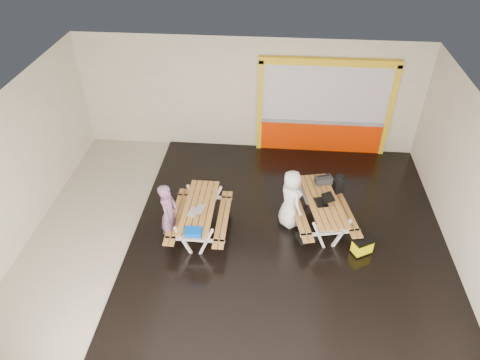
# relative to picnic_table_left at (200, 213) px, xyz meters

# --- Properties ---
(room) EXTENTS (10.02, 8.02, 3.52)m
(room) POSITION_rel_picnic_table_left_xyz_m (0.89, -0.04, 1.13)
(room) COLOR beige
(room) RESTS_ON ground
(deck) EXTENTS (7.50, 7.98, 0.05)m
(deck) POSITION_rel_picnic_table_left_xyz_m (2.14, -0.04, -0.59)
(deck) COLOR black
(deck) RESTS_ON room
(kiosk) EXTENTS (3.88, 0.16, 3.00)m
(kiosk) POSITION_rel_picnic_table_left_xyz_m (3.09, 3.89, 0.82)
(kiosk) COLOR #F53200
(kiosk) RESTS_ON room
(picnic_table_left) EXTENTS (1.39, 2.03, 0.81)m
(picnic_table_left) POSITION_rel_picnic_table_left_xyz_m (0.00, 0.00, 0.00)
(picnic_table_left) COLOR #BA7B33
(picnic_table_left) RESTS_ON deck
(picnic_table_right) EXTENTS (1.79, 2.31, 0.83)m
(picnic_table_right) POSITION_rel_picnic_table_left_xyz_m (2.92, 0.47, 0.01)
(picnic_table_right) COLOR #BA7B33
(picnic_table_right) RESTS_ON deck
(person_left) EXTENTS (0.44, 0.62, 1.62)m
(person_left) POSITION_rel_picnic_table_left_xyz_m (-0.64, -0.37, 0.23)
(person_left) COLOR slate
(person_left) RESTS_ON deck
(person_right) EXTENTS (0.80, 0.90, 1.55)m
(person_right) POSITION_rel_picnic_table_left_xyz_m (2.14, 0.41, 0.24)
(person_right) COLOR white
(person_right) RESTS_ON deck
(laptop_left) EXTENTS (0.41, 0.38, 0.16)m
(laptop_left) POSITION_rel_picnic_table_left_xyz_m (-0.04, -0.22, 0.24)
(laptop_left) COLOR silver
(laptop_left) RESTS_ON picnic_table_left
(laptop_right) EXTENTS (0.49, 0.46, 0.18)m
(laptop_right) POSITION_rel_picnic_table_left_xyz_m (2.92, 0.39, 0.26)
(laptop_right) COLOR black
(laptop_right) RESTS_ON picnic_table_right
(blue_pouch) EXTENTS (0.37, 0.26, 0.11)m
(blue_pouch) POSITION_rel_picnic_table_left_xyz_m (0.02, -0.91, 0.24)
(blue_pouch) COLOR #0045C3
(blue_pouch) RESTS_ON picnic_table_left
(toolbox) EXTENTS (0.47, 0.32, 0.24)m
(toolbox) POSITION_rel_picnic_table_left_xyz_m (2.96, 1.14, 0.30)
(toolbox) COLOR black
(toolbox) RESTS_ON picnic_table_right
(backpack) EXTENTS (0.37, 0.32, 0.52)m
(backpack) POSITION_rel_picnic_table_left_xyz_m (3.38, 1.24, 0.13)
(backpack) COLOR black
(backpack) RESTS_ON picnic_table_right
(dark_case) EXTENTS (0.53, 0.48, 0.16)m
(dark_case) POSITION_rel_picnic_table_left_xyz_m (2.57, -0.09, -0.49)
(dark_case) COLOR black
(dark_case) RESTS_ON deck
(fluke_bag) EXTENTS (0.54, 0.47, 0.39)m
(fluke_bag) POSITION_rel_picnic_table_left_xyz_m (3.82, -0.43, -0.38)
(fluke_bag) COLOR black
(fluke_bag) RESTS_ON deck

